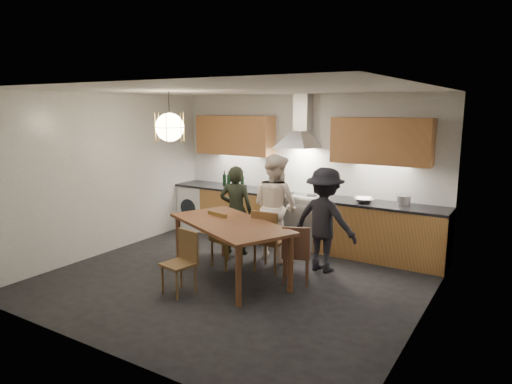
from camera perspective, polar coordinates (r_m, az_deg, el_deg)
The scene contains 17 objects.
ground at distance 6.51m, azimuth -2.84°, elevation -10.88°, with size 5.00×5.00×0.00m, color black.
room_shell at distance 6.10m, azimuth -2.99°, elevation 4.21°, with size 5.02×4.52×2.61m.
counter_run at distance 7.97m, azimuth 5.25°, elevation -3.47°, with size 5.00×0.62×0.90m.
range_stove at distance 7.98m, azimuth 5.08°, elevation -3.52°, with size 0.90×0.60×0.92m.
wall_fixtures at distance 7.86m, azimuth 5.65°, elevation 6.83°, with size 4.30×0.54×1.10m.
pendant_lamp at distance 6.61m, azimuth -10.74°, elevation 7.96°, with size 0.43×0.43×0.70m.
dining_table at distance 6.37m, azimuth -3.29°, elevation -4.62°, with size 2.14×1.67×0.81m.
chair_back_left at distance 6.85m, azimuth -4.21°, elevation -5.43°, with size 0.47×0.47×0.86m.
chair_back_mid at distance 6.65m, azimuth 1.45°, elevation -5.63°, with size 0.43×0.43×0.92m.
chair_back_right at distance 6.22m, azimuth 5.03°, elevation -7.34°, with size 0.49×0.49×0.83m.
chair_front at distance 6.02m, azimuth -9.11°, elevation -8.09°, with size 0.43×0.43×0.82m.
person_left at distance 7.42m, azimuth -2.51°, elevation -2.29°, with size 0.53×0.35×1.46m, color black.
person_mid at distance 7.20m, azimuth 2.41°, elevation -1.84°, with size 0.81×0.63×1.67m, color white.
person_right at distance 6.72m, azimuth 8.56°, elevation -3.46°, with size 0.99×0.57×1.53m, color black.
mixing_bowl at distance 7.36m, azimuth 13.36°, elevation -1.01°, with size 0.32×0.32×0.08m, color silver.
stock_pot at distance 7.31m, azimuth 17.97°, elevation -1.05°, with size 0.21×0.21×0.15m, color #AEAEB1.
wine_bottles at distance 8.57m, azimuth -2.87°, elevation 1.59°, with size 0.47×0.07×0.29m.
Camera 1 is at (3.45, -4.98, 2.39)m, focal length 32.00 mm.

